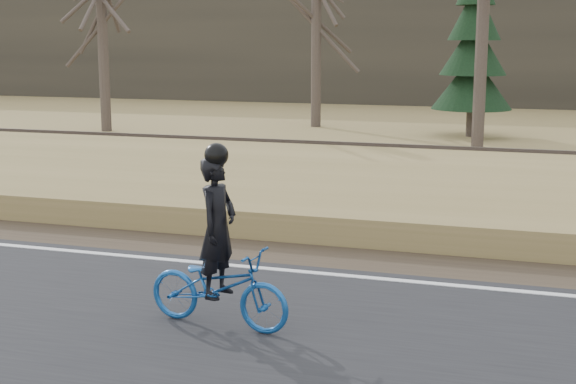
% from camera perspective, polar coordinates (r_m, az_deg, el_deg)
% --- Properties ---
extents(treeline_backdrop, '(120.00, 4.00, 6.00)m').
position_cam_1_polar(treeline_backdrop, '(39.91, 19.45, 10.06)').
color(treeline_backdrop, '#383328').
rests_on(treeline_backdrop, ground).
extents(cyclist, '(1.76, 0.80, 2.04)m').
position_cam_1_polar(cyclist, '(8.85, -4.97, -5.53)').
color(cyclist, '#154A92').
rests_on(cyclist, road).
extents(bare_tree_far_left, '(0.36, 0.36, 7.97)m').
position_cam_1_polar(bare_tree_far_left, '(28.43, -13.11, 12.25)').
color(bare_tree_far_left, '#50433B').
rests_on(bare_tree_far_left, ground).
extents(bare_tree_left, '(0.36, 0.36, 7.50)m').
position_cam_1_polar(bare_tree_left, '(29.12, 2.03, 12.03)').
color(bare_tree_left, '#50433B').
rests_on(bare_tree_left, ground).
extents(bare_tree_near_left, '(0.36, 0.36, 6.78)m').
position_cam_1_polar(bare_tree_near_left, '(23.55, 13.65, 11.10)').
color(bare_tree_near_left, '#50433B').
rests_on(bare_tree_near_left, ground).
extents(conifer, '(2.60, 2.60, 5.96)m').
position_cam_1_polar(conifer, '(26.83, 13.06, 9.86)').
color(conifer, '#50433B').
rests_on(conifer, ground).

